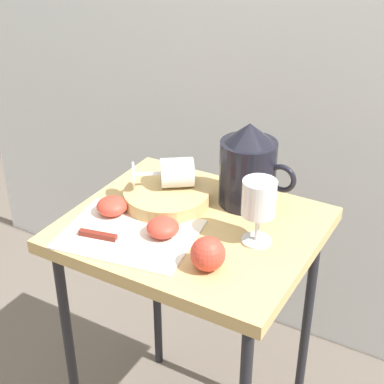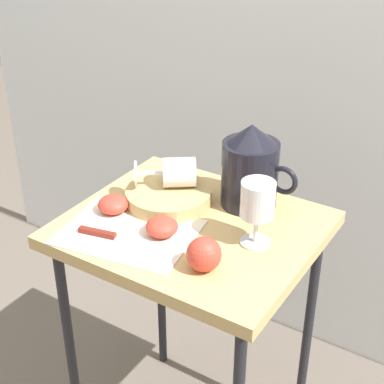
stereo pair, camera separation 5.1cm
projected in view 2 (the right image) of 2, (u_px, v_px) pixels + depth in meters
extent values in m
cube|color=white|center=(305.00, 32.00, 1.57)|extent=(2.40, 0.03, 1.98)
cube|color=tan|center=(192.00, 229.00, 1.32)|extent=(0.54, 0.46, 0.03)
cylinder|color=black|center=(71.00, 357.00, 1.45)|extent=(0.02, 0.02, 0.66)
cylinder|color=black|center=(161.00, 276.00, 1.73)|extent=(0.02, 0.02, 0.66)
cylinder|color=black|center=(307.00, 335.00, 1.52)|extent=(0.02, 0.02, 0.66)
cube|color=silver|center=(129.00, 232.00, 1.28)|extent=(0.31, 0.26, 0.00)
cylinder|color=tan|center=(168.00, 197.00, 1.38)|extent=(0.20, 0.20, 0.03)
cylinder|color=black|center=(250.00, 174.00, 1.35)|extent=(0.13, 0.13, 0.15)
cylinder|color=orange|center=(249.00, 186.00, 1.36)|extent=(0.12, 0.12, 0.08)
cone|color=black|center=(252.00, 134.00, 1.30)|extent=(0.11, 0.11, 0.04)
torus|color=black|center=(283.00, 180.00, 1.31)|extent=(0.07, 0.01, 0.07)
cylinder|color=silver|center=(255.00, 242.00, 1.24)|extent=(0.06, 0.06, 0.00)
cylinder|color=silver|center=(256.00, 228.00, 1.23)|extent=(0.01, 0.01, 0.06)
cylinder|color=silver|center=(258.00, 199.00, 1.19)|extent=(0.07, 0.07, 0.08)
cylinder|color=orange|center=(257.00, 207.00, 1.20)|extent=(0.06, 0.06, 0.04)
cylinder|color=silver|center=(179.00, 172.00, 1.37)|extent=(0.10, 0.10, 0.07)
cylinder|color=silver|center=(150.00, 173.00, 1.37)|extent=(0.05, 0.04, 0.01)
cylinder|color=silver|center=(136.00, 173.00, 1.37)|extent=(0.04, 0.05, 0.06)
ellipsoid|color=#CC3D2D|center=(113.00, 204.00, 1.34)|extent=(0.07, 0.07, 0.04)
ellipsoid|color=#CC3D2D|center=(162.00, 227.00, 1.25)|extent=(0.07, 0.07, 0.04)
sphere|color=#CC3D2D|center=(204.00, 254.00, 1.15)|extent=(0.07, 0.07, 0.07)
cube|color=silver|center=(146.00, 245.00, 1.23)|extent=(0.14, 0.04, 0.00)
cube|color=maroon|center=(97.00, 233.00, 1.26)|extent=(0.09, 0.03, 0.01)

